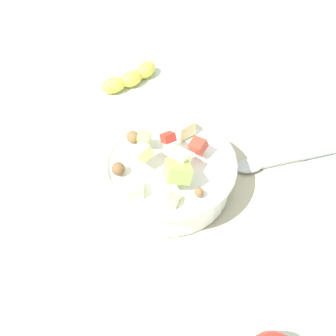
{
  "coord_description": "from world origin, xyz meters",
  "views": [
    {
      "loc": [
        -0.11,
        -0.54,
        0.7
      ],
      "look_at": [
        -0.02,
        0.01,
        0.06
      ],
      "focal_mm": 49.9,
      "sensor_mm": 36.0,
      "label": 1
    }
  ],
  "objects": [
    {
      "name": "ground_plane",
      "position": [
        0.0,
        0.0,
        0.0
      ],
      "size": [
        2.4,
        2.4,
        0.0
      ],
      "primitive_type": "plane",
      "color": "silver"
    },
    {
      "name": "serving_spoon",
      "position": [
        0.2,
        0.03,
        0.01
      ],
      "size": [
        0.23,
        0.05,
        0.01
      ],
      "color": "#B7B7BC",
      "rests_on": "placemat"
    },
    {
      "name": "banana_whole",
      "position": [
        -0.05,
        0.33,
        0.02
      ],
      "size": [
        0.14,
        0.1,
        0.04
      ],
      "color": "yellow",
      "rests_on": "ground_plane"
    },
    {
      "name": "salad_bowl",
      "position": [
        -0.02,
        0.01,
        0.05
      ],
      "size": [
        0.25,
        0.25,
        0.12
      ],
      "color": "white",
      "rests_on": "placemat"
    },
    {
      "name": "placemat",
      "position": [
        0.0,
        0.0,
        0.0
      ],
      "size": [
        0.51,
        0.37,
        0.01
      ],
      "primitive_type": "cube",
      "color": "#BCB299",
      "rests_on": "ground_plane"
    }
  ]
}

